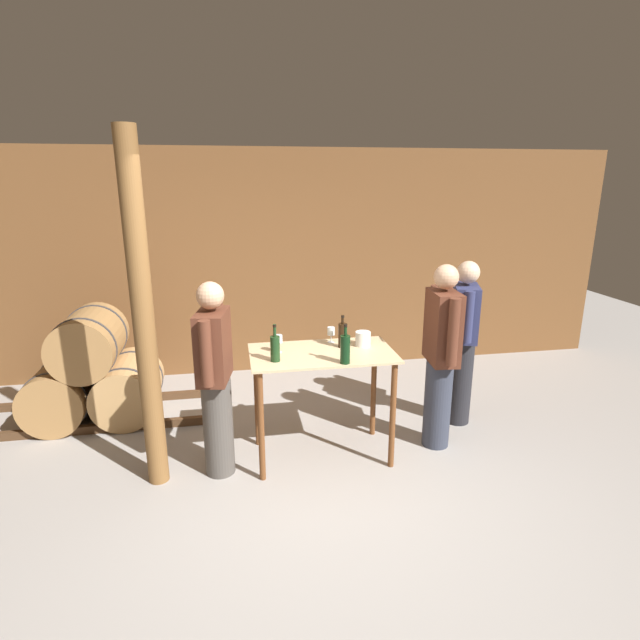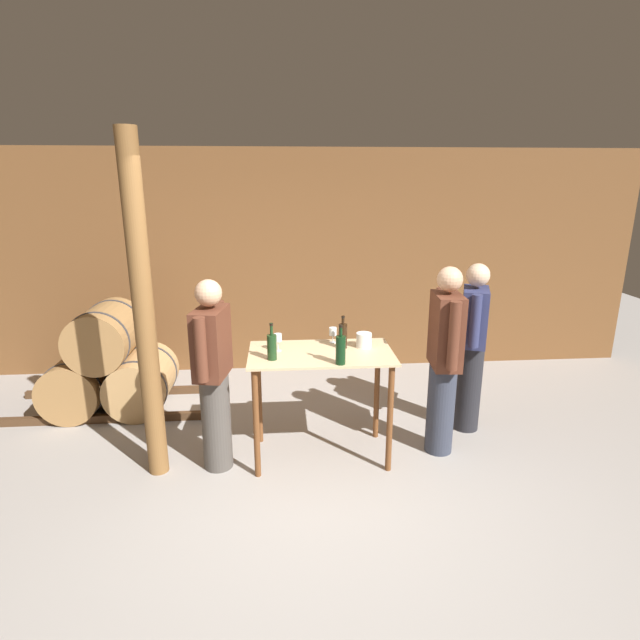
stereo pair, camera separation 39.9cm
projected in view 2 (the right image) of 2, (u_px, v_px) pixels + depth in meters
name	position (u px, v px, depth m)	size (l,w,h in m)	color
ground_plane	(320.00, 502.00, 3.75)	(14.00, 14.00, 0.00)	#9E9993
back_wall	(302.00, 263.00, 6.12)	(8.40, 0.05, 2.70)	brown
barrel_rack	(110.00, 367.00, 5.17)	(2.11, 0.82, 1.13)	#4C331E
tasting_table	(321.00, 373.00, 4.19)	(1.20, 0.68, 0.96)	#D1B284
wooden_post	(144.00, 314.00, 3.79)	(0.16, 0.16, 2.70)	brown
wine_bottle_far_left	(272.00, 346.00, 3.94)	(0.08, 0.08, 0.30)	#193819
wine_bottle_left	(341.00, 349.00, 3.84)	(0.08, 0.08, 0.32)	black
wine_bottle_center	(343.00, 335.00, 4.21)	(0.07, 0.07, 0.28)	black
wine_glass_near_left	(278.00, 338.00, 4.14)	(0.07, 0.07, 0.15)	silver
wine_glass_near_center	(333.00, 332.00, 4.35)	(0.07, 0.07, 0.14)	silver
ice_bucket	(364.00, 340.00, 4.25)	(0.13, 0.13, 0.12)	white
person_host	(472.00, 345.00, 4.65)	(0.34, 0.56, 1.62)	#232328
person_visitor_with_scarf	(213.00, 373.00, 4.00)	(0.29, 0.58, 1.61)	#4C4742
person_visitor_bearded	(444.00, 358.00, 4.23)	(0.25, 0.59, 1.66)	#333847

